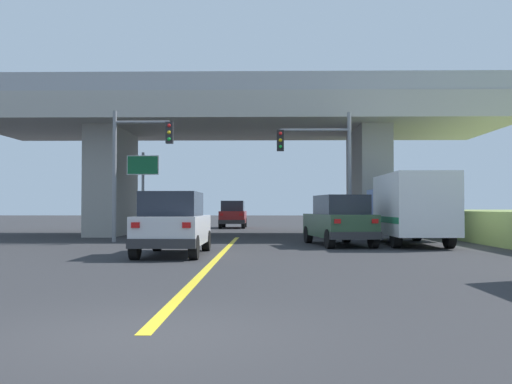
% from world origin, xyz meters
% --- Properties ---
extents(ground, '(160.00, 160.00, 0.00)m').
position_xyz_m(ground, '(0.00, 25.32, 0.00)').
color(ground, '#2B2B2D').
extents(overpass_bridge, '(28.45, 9.69, 8.01)m').
position_xyz_m(overpass_bridge, '(0.00, 25.32, 5.68)').
color(overpass_bridge, '#A8A59E').
rests_on(overpass_bridge, ground).
extents(lane_divider_stripe, '(0.20, 22.79, 0.01)m').
position_xyz_m(lane_divider_stripe, '(0.00, 11.40, 0.00)').
color(lane_divider_stripe, yellow).
rests_on(lane_divider_stripe, ground).
extents(suv_lead, '(1.99, 4.65, 2.02)m').
position_xyz_m(suv_lead, '(-1.50, 11.69, 1.01)').
color(suv_lead, silver).
rests_on(suv_lead, ground).
extents(suv_crossing, '(2.61, 4.94, 2.02)m').
position_xyz_m(suv_crossing, '(4.42, 16.51, 1.01)').
color(suv_crossing, '#2D4C33').
rests_on(suv_crossing, ground).
extents(box_truck, '(2.33, 7.01, 2.86)m').
position_xyz_m(box_truck, '(7.36, 17.09, 1.53)').
color(box_truck, navy).
rests_on(box_truck, ground).
extents(sedan_oncoming, '(1.90, 4.50, 2.02)m').
position_xyz_m(sedan_oncoming, '(-1.00, 36.53, 1.01)').
color(sedan_oncoming, maroon).
rests_on(sedan_oncoming, ground).
extents(traffic_signal_nearside, '(3.38, 0.36, 5.86)m').
position_xyz_m(traffic_signal_nearside, '(4.16, 19.48, 3.69)').
color(traffic_signal_nearside, slate).
rests_on(traffic_signal_nearside, ground).
extents(traffic_signal_farside, '(2.69, 0.36, 5.83)m').
position_xyz_m(traffic_signal_farside, '(-4.41, 18.71, 3.75)').
color(traffic_signal_farside, slate).
rests_on(traffic_signal_farside, ground).
extents(highway_sign, '(1.61, 0.17, 4.33)m').
position_xyz_m(highway_sign, '(-4.79, 22.45, 3.18)').
color(highway_sign, slate).
rests_on(highway_sign, ground).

